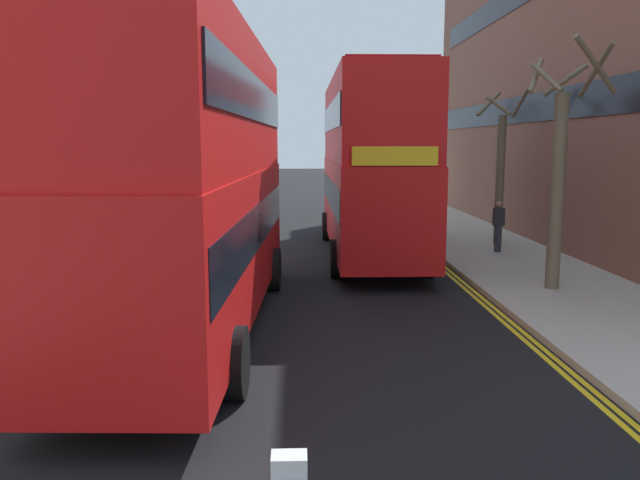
{
  "coord_description": "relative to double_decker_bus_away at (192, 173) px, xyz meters",
  "views": [
    {
      "loc": [
        0.07,
        -0.64,
        3.58
      ],
      "look_at": [
        0.5,
        11.0,
        1.8
      ],
      "focal_mm": 35.53,
      "sensor_mm": 36.0,
      "label": 1
    }
  ],
  "objects": [
    {
      "name": "sidewalk_right",
      "position": [
        8.4,
        4.62,
        -2.96
      ],
      "size": [
        4.0,
        80.0,
        0.14
      ],
      "primitive_type": "cube",
      "color": "#ADA89E",
      "rests_on": "ground"
    },
    {
      "name": "sidewalk_left",
      "position": [
        -4.6,
        4.62,
        -2.96
      ],
      "size": [
        4.0,
        80.0,
        0.14
      ],
      "primitive_type": "cube",
      "color": "#ADA89E",
      "rests_on": "ground"
    },
    {
      "name": "kerb_line_outer",
      "position": [
        6.3,
        2.62,
        -3.03
      ],
      "size": [
        0.1,
        56.0,
        0.01
      ],
      "primitive_type": "cube",
      "color": "yellow",
      "rests_on": "ground"
    },
    {
      "name": "kerb_line_inner",
      "position": [
        6.14,
        2.62,
        -3.03
      ],
      "size": [
        0.1,
        56.0,
        0.01
      ],
      "primitive_type": "cube",
      "color": "yellow",
      "rests_on": "ground"
    },
    {
      "name": "double_decker_bus_away",
      "position": [
        0.0,
        0.0,
        0.0
      ],
      "size": [
        3.15,
        10.9,
        5.64
      ],
      "color": "red",
      "rests_on": "ground"
    },
    {
      "name": "double_decker_bus_oncoming",
      "position": [
        4.3,
        8.02,
        0.0
      ],
      "size": [
        2.87,
        10.83,
        5.64
      ],
      "color": "red",
      "rests_on": "ground"
    },
    {
      "name": "pedestrian_far",
      "position": [
        8.4,
        7.75,
        -2.04
      ],
      "size": [
        0.34,
        0.22,
        1.62
      ],
      "color": "#2D2D38",
      "rests_on": "sidewalk_right"
    },
    {
      "name": "street_tree_near",
      "position": [
        8.13,
        2.63,
        -0.1
      ],
      "size": [
        2.04,
        2.04,
        5.73
      ],
      "color": "#6B6047",
      "rests_on": "sidewalk_right"
    },
    {
      "name": "street_tree_mid",
      "position": [
        7.84,
        18.61,
        -0.3
      ],
      "size": [
        1.87,
        1.85,
        5.63
      ],
      "color": "#6B6047",
      "rests_on": "sidewalk_right"
    },
    {
      "name": "street_tree_far",
      "position": [
        8.93,
        9.42,
        -0.36
      ],
      "size": [
        1.55,
        1.52,
        5.26
      ],
      "color": "#6B6047",
      "rests_on": "sidewalk_right"
    }
  ]
}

